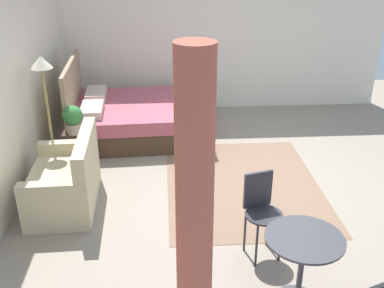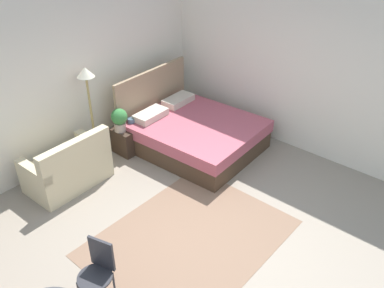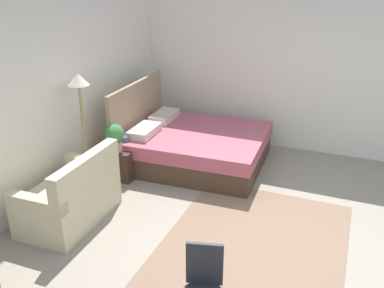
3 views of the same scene
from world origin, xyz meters
TOP-DOWN VIEW (x-y plane):
  - ground_plane at (0.00, 0.00)m, footprint 8.98×8.90m
  - wall_back at (0.00, 2.95)m, footprint 8.98×0.12m
  - wall_right at (2.99, 0.00)m, footprint 0.12×5.90m
  - area_rug at (-0.05, 0.09)m, footprint 2.54×1.97m
  - bed at (1.72, 1.56)m, footprint 1.87×2.18m
  - couch at (-0.38, 2.28)m, footprint 1.24×0.78m
  - nightstand at (0.86, 2.34)m, footprint 0.40×0.44m
  - potted_plant at (0.76, 2.36)m, footprint 0.28×0.28m
  - vase at (0.98, 2.32)m, footprint 0.13×0.13m
  - floor_lamp at (0.37, 2.58)m, footprint 0.29×0.29m
  - cafe_chair_near_window at (-1.43, 0.16)m, footprint 0.46×0.46m

SIDE VIEW (x-z plane):
  - ground_plane at x=0.00m, z-range -0.02..0.00m
  - area_rug at x=-0.05m, z-range 0.00..0.01m
  - nightstand at x=0.86m, z-range 0.00..0.45m
  - bed at x=1.72m, z-range -0.32..0.92m
  - couch at x=-0.38m, z-range -0.14..0.75m
  - vase at x=0.98m, z-range 0.45..0.61m
  - cafe_chair_near_window at x=-1.43m, z-range 0.10..0.99m
  - potted_plant at x=0.76m, z-range 0.47..0.88m
  - floor_lamp at x=0.37m, z-range 0.47..2.12m
  - wall_back at x=0.00m, z-range 0.00..2.77m
  - wall_right at x=2.99m, z-range 0.00..2.77m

